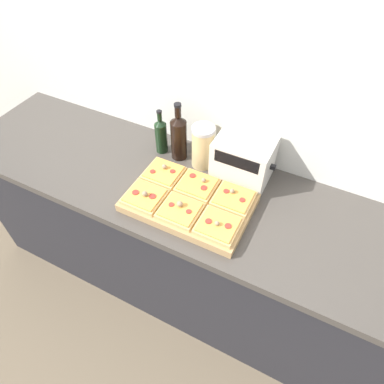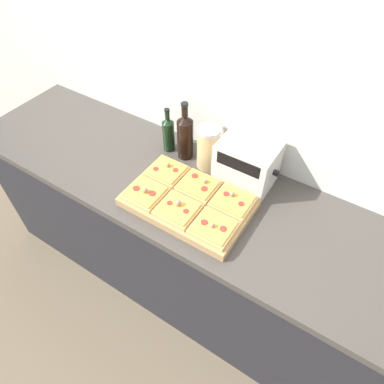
{
  "view_description": "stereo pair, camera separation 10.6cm",
  "coord_description": "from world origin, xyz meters",
  "views": [
    {
      "loc": [
        0.48,
        -0.67,
        2.11
      ],
      "look_at": [
        0.01,
        0.26,
        0.97
      ],
      "focal_mm": 32.0,
      "sensor_mm": 36.0,
      "label": 1
    },
    {
      "loc": [
        0.57,
        -0.62,
        2.11
      ],
      "look_at": [
        0.01,
        0.26,
        0.97
      ],
      "focal_mm": 32.0,
      "sensor_mm": 36.0,
      "label": 2
    }
  ],
  "objects": [
    {
      "name": "pizza_slice_front_center",
      "position": [
        0.01,
        0.14,
        0.97
      ],
      "size": [
        0.17,
        0.16,
        0.06
      ],
      "color": "tan",
      "rests_on": "cutting_board"
    },
    {
      "name": "ground_plane",
      "position": [
        0.0,
        0.0,
        0.0
      ],
      "size": [
        12.0,
        12.0,
        0.0
      ],
      "primitive_type": "plane",
      "color": "brown"
    },
    {
      "name": "olive_oil_bottle",
      "position": [
        -0.3,
        0.51,
        1.02
      ],
      "size": [
        0.06,
        0.06,
        0.25
      ],
      "color": "black",
      "rests_on": "kitchen_counter"
    },
    {
      "name": "cutting_board",
      "position": [
        0.01,
        0.23,
        0.93
      ],
      "size": [
        0.56,
        0.36,
        0.04
      ],
      "primitive_type": "cube",
      "color": "tan",
      "rests_on": "kitchen_counter"
    },
    {
      "name": "toaster_oven",
      "position": [
        0.15,
        0.51,
        1.03
      ],
      "size": [
        0.29,
        0.21,
        0.23
      ],
      "color": "beige",
      "rests_on": "kitchen_counter"
    },
    {
      "name": "pizza_slice_front_right",
      "position": [
        0.19,
        0.14,
        0.97
      ],
      "size": [
        0.17,
        0.16,
        0.05
      ],
      "color": "tan",
      "rests_on": "cutting_board"
    },
    {
      "name": "kitchen_counter",
      "position": [
        0.0,
        0.32,
        0.46
      ],
      "size": [
        2.63,
        0.67,
        0.91
      ],
      "color": "#232328",
      "rests_on": "ground_plane"
    },
    {
      "name": "pizza_slice_back_right",
      "position": [
        0.19,
        0.31,
        0.97
      ],
      "size": [
        0.17,
        0.16,
        0.05
      ],
      "color": "tan",
      "rests_on": "cutting_board"
    },
    {
      "name": "pizza_slice_back_center",
      "position": [
        0.01,
        0.31,
        0.97
      ],
      "size": [
        0.17,
        0.16,
        0.05
      ],
      "color": "tan",
      "rests_on": "cutting_board"
    },
    {
      "name": "grain_jar_tall",
      "position": [
        -0.06,
        0.51,
        1.03
      ],
      "size": [
        0.11,
        0.11,
        0.23
      ],
      "color": "tan",
      "rests_on": "kitchen_counter"
    },
    {
      "name": "pizza_slice_back_left",
      "position": [
        -0.17,
        0.31,
        0.97
      ],
      "size": [
        0.17,
        0.16,
        0.05
      ],
      "color": "tan",
      "rests_on": "cutting_board"
    },
    {
      "name": "pizza_slice_front_left",
      "position": [
        -0.17,
        0.14,
        0.97
      ],
      "size": [
        0.17,
        0.16,
        0.05
      ],
      "color": "tan",
      "rests_on": "cutting_board"
    },
    {
      "name": "wall_back",
      "position": [
        0.0,
        0.67,
        1.25
      ],
      "size": [
        6.0,
        0.06,
        2.5
      ],
      "color": "silver",
      "rests_on": "ground_plane"
    },
    {
      "name": "wine_bottle",
      "position": [
        -0.19,
        0.51,
        1.04
      ],
      "size": [
        0.08,
        0.08,
        0.32
      ],
      "color": "black",
      "rests_on": "kitchen_counter"
    }
  ]
}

